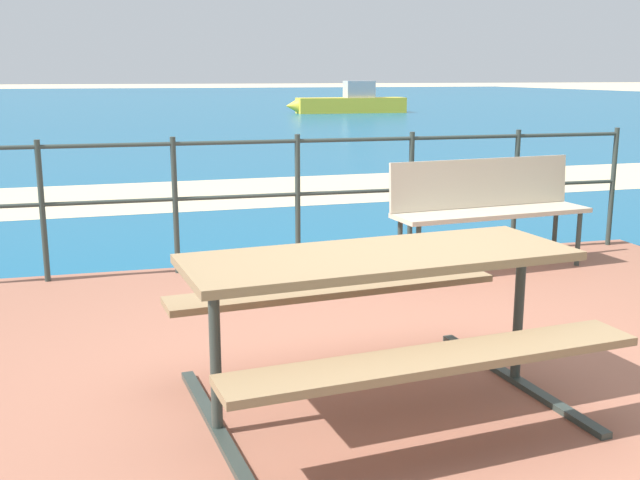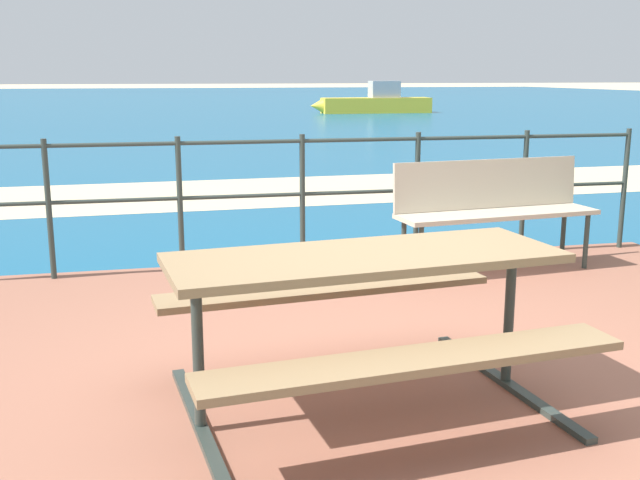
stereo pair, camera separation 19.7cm
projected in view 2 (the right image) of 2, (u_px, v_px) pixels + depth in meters
ground_plane at (394, 387)px, 3.96m from camera, size 240.00×240.00×0.00m
patio_paving at (394, 382)px, 3.96m from camera, size 6.40×5.20×0.06m
sea_water at (171, 103)px, 42.08m from camera, size 90.00×90.00×0.01m
beach_strip at (241, 193)px, 10.41m from camera, size 54.06×4.45×0.01m
picnic_table at (365, 293)px, 3.48m from camera, size 1.94×1.54×0.75m
park_bench at (493, 202)px, 6.02m from camera, size 1.68×0.59×0.88m
railing_fence at (302, 186)px, 6.13m from camera, size 5.94×0.04×1.08m
boat_mid at (375, 103)px, 31.22m from camera, size 5.03×1.17×1.30m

